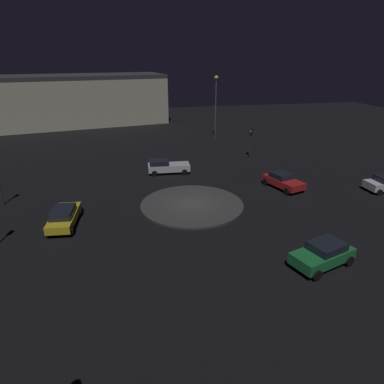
# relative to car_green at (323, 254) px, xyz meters

# --- Properties ---
(ground_plane) EXTENTS (117.85, 117.85, 0.00)m
(ground_plane) POSITION_rel_car_green_xyz_m (6.00, -10.46, -0.80)
(ground_plane) COLOR black
(roundabout_island) EXTENTS (8.92, 8.92, 0.18)m
(roundabout_island) POSITION_rel_car_green_xyz_m (6.00, -10.46, -0.71)
(roundabout_island) COLOR #383838
(roundabout_island) RESTS_ON ground_plane
(car_green) EXTENTS (4.39, 3.04, 1.53)m
(car_green) POSITION_rel_car_green_xyz_m (0.00, 0.00, 0.00)
(car_green) COLOR #1E7238
(car_green) RESTS_ON ground_plane
(car_yellow) EXTENTS (2.34, 4.64, 1.45)m
(car_yellow) POSITION_rel_car_green_xyz_m (16.30, -8.93, -0.03)
(car_yellow) COLOR gold
(car_yellow) RESTS_ON ground_plane
(car_red) EXTENTS (3.08, 4.53, 1.47)m
(car_red) POSITION_rel_car_green_xyz_m (-3.58, -12.74, -0.04)
(car_red) COLOR red
(car_red) RESTS_ON ground_plane
(car_silver) EXTENTS (4.64, 2.29, 1.51)m
(car_silver) POSITION_rel_car_green_xyz_m (6.87, -19.61, -0.03)
(car_silver) COLOR silver
(car_silver) RESTS_ON ground_plane
(traffic_light_southwest) EXTENTS (0.38, 0.39, 3.86)m
(traffic_light_southwest) POSITION_rel_car_green_xyz_m (-4.25, -23.35, 1.95)
(traffic_light_southwest) COLOR #2D2D2D
(traffic_light_southwest) RESTS_ON ground_plane
(streetlamp_south) EXTENTS (0.59, 0.59, 9.39)m
(streetlamp_south) POSITION_rel_car_green_xyz_m (-2.76, -34.26, 5.59)
(streetlamp_south) COLOR #4C4C51
(streetlamp_south) RESTS_ON ground_plane
(store_building) EXTENTS (39.04, 17.49, 8.86)m
(store_building) POSITION_rel_car_green_xyz_m (21.82, -50.95, 3.62)
(store_building) COLOR #B7B299
(store_building) RESTS_ON ground_plane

